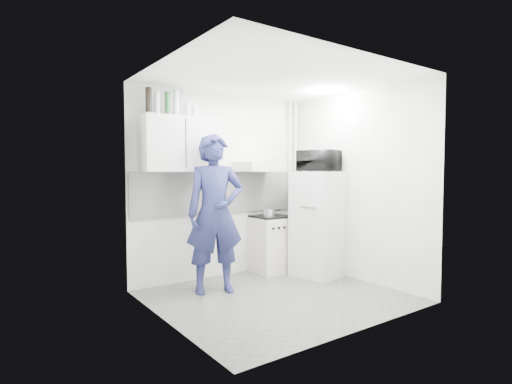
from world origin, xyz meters
TOP-DOWN VIEW (x-y plane):
  - floor at (0.00, 0.00)m, footprint 2.80×2.80m
  - ceiling at (0.00, 0.00)m, footprint 2.80×2.80m
  - wall_back at (0.00, 1.25)m, footprint 2.80×0.00m
  - wall_left at (-1.40, 0.00)m, footprint 0.00×2.60m
  - wall_right at (1.40, 0.00)m, footprint 0.00×2.60m
  - person at (-0.50, 0.61)m, footprint 0.82×0.66m
  - stove at (0.66, 1.00)m, footprint 0.51×0.51m
  - fridge at (1.10, 0.43)m, footprint 0.71×0.71m
  - stove_top at (0.66, 1.00)m, footprint 0.49×0.49m
  - saucepan at (0.61, 0.96)m, footprint 0.17×0.17m
  - microwave at (1.10, 0.43)m, footprint 0.64×0.53m
  - bottle_a at (-1.16, 1.07)m, footprint 0.08×0.08m
  - bottle_b at (-1.05, 1.07)m, footprint 0.07×0.07m
  - bottle_c at (-0.91, 1.07)m, footprint 0.07×0.07m
  - bottle_d at (-0.80, 1.07)m, footprint 0.08×0.08m
  - canister_a at (-0.64, 1.07)m, footprint 0.08×0.08m
  - canister_b at (-0.53, 1.07)m, footprint 0.08×0.08m
  - upper_cabinet at (-0.75, 1.07)m, footprint 1.00×0.35m
  - range_hood at (0.45, 1.00)m, footprint 0.60×0.50m
  - backsplash at (0.00, 1.24)m, footprint 2.74×0.03m
  - pipe_a at (1.30, 1.17)m, footprint 0.05×0.05m
  - pipe_b at (1.18, 1.17)m, footprint 0.04×0.04m
  - ceiling_spot_fixture at (1.00, 0.20)m, footprint 0.10×0.10m

SIDE VIEW (x-z plane):
  - floor at x=0.00m, z-range 0.00..0.00m
  - stove at x=0.66m, z-range 0.00..0.82m
  - fridge at x=1.10m, z-range 0.00..1.50m
  - stove_top at x=0.66m, z-range 0.82..0.85m
  - saucepan at x=0.61m, z-range 0.85..0.94m
  - person at x=-0.50m, z-range 0.00..1.96m
  - backsplash at x=0.00m, z-range 0.90..1.50m
  - wall_left at x=-1.40m, z-range 0.00..2.60m
  - wall_right at x=1.40m, z-range 0.00..2.60m
  - pipe_a at x=1.30m, z-range 0.00..2.60m
  - pipe_b at x=1.18m, z-range 0.00..2.60m
  - wall_back at x=0.00m, z-range -0.10..2.70m
  - range_hood at x=0.45m, z-range 1.50..1.64m
  - microwave at x=1.10m, z-range 1.50..1.80m
  - upper_cabinet at x=-0.75m, z-range 1.50..2.20m
  - canister_b at x=-0.53m, z-range 2.20..2.36m
  - canister_a at x=-0.64m, z-range 2.20..2.40m
  - bottle_b at x=-1.05m, z-range 2.20..2.49m
  - bottle_c at x=-0.91m, z-range 2.20..2.50m
  - bottle_a at x=-1.16m, z-range 2.20..2.53m
  - bottle_d at x=-0.80m, z-range 2.20..2.54m
  - ceiling_spot_fixture at x=1.00m, z-range 2.56..2.58m
  - ceiling at x=0.00m, z-range 2.60..2.60m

